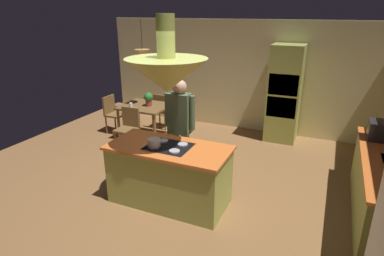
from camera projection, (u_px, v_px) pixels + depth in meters
ground at (176, 194)px, 5.11m from camera, size 8.16×8.16×0.00m
wall_back at (240, 76)px, 7.63m from camera, size 6.80×0.10×2.55m
kitchen_island at (169, 174)px, 4.78m from camera, size 1.77×0.86×0.93m
counter_run_right at (382, 189)px, 4.38m from camera, size 0.73×2.48×0.91m
oven_tower at (284, 94)px, 6.94m from camera, size 0.66×0.62×2.08m
dining_table at (145, 110)px, 7.16m from camera, size 1.03×0.90×0.76m
person_at_island at (180, 124)px, 5.25m from camera, size 0.53×0.23×1.73m
range_hood at (167, 73)px, 4.26m from camera, size 1.10×1.10×1.00m
pendant_light_over_table at (142, 55)px, 6.74m from camera, size 0.32×0.32×0.82m
chair_facing_island at (128, 126)px, 6.63m from camera, size 0.40×0.40×0.87m
chair_by_back_wall at (160, 108)px, 7.79m from camera, size 0.40×0.40×0.87m
chair_at_corner at (113, 112)px, 7.55m from camera, size 0.40×0.40×0.87m
potted_plant_on_table at (148, 98)px, 7.03m from camera, size 0.20×0.20×0.30m
cup_on_table at (131, 105)px, 7.00m from camera, size 0.07×0.07×0.09m
cooking_pot_on_cooktop at (154, 143)px, 4.55m from camera, size 0.18×0.18×0.12m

